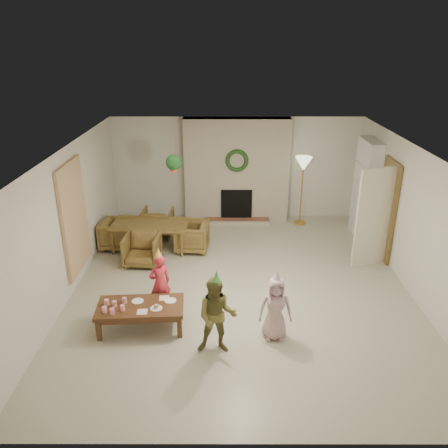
{
  "coord_description": "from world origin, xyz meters",
  "views": [
    {
      "loc": [
        -0.29,
        -7.19,
        4.19
      ],
      "look_at": [
        -0.3,
        0.4,
        1.05
      ],
      "focal_mm": 35.98,
      "sensor_mm": 36.0,
      "label": 1
    }
  ],
  "objects_px": {
    "dining_table": "(151,236)",
    "child_pink": "(275,308)",
    "dining_chair_far": "(158,223)",
    "dining_chair_left": "(118,234)",
    "dining_chair_near": "(142,250)",
    "child_plaid": "(217,316)",
    "dining_chair_right": "(192,236)",
    "child_red": "(160,283)",
    "coffee_table_top": "(140,307)"
  },
  "relations": [
    {
      "from": "dining_table",
      "to": "child_pink",
      "type": "xyz_separation_m",
      "value": [
        2.33,
        -3.09,
        0.22
      ]
    },
    {
      "from": "dining_chair_far",
      "to": "child_pink",
      "type": "distance_m",
      "value": 4.44
    },
    {
      "from": "dining_table",
      "to": "dining_chair_left",
      "type": "height_order",
      "value": "dining_chair_left"
    },
    {
      "from": "dining_chair_far",
      "to": "dining_chair_near",
      "type": "bearing_deg",
      "value": 90.0
    },
    {
      "from": "child_plaid",
      "to": "dining_table",
      "type": "bearing_deg",
      "value": 115.88
    },
    {
      "from": "dining_chair_right",
      "to": "dining_table",
      "type": "bearing_deg",
      "value": -90.0
    },
    {
      "from": "dining_table",
      "to": "child_red",
      "type": "bearing_deg",
      "value": -73.0
    },
    {
      "from": "child_red",
      "to": "child_plaid",
      "type": "distance_m",
      "value": 1.43
    },
    {
      "from": "dining_chair_near",
      "to": "child_red",
      "type": "distance_m",
      "value": 1.76
    },
    {
      "from": "dining_chair_near",
      "to": "dining_chair_right",
      "type": "distance_m",
      "value": 1.14
    },
    {
      "from": "dining_table",
      "to": "dining_chair_near",
      "type": "xyz_separation_m",
      "value": [
        -0.05,
        -0.71,
        0.03
      ]
    },
    {
      "from": "dining_chair_left",
      "to": "child_pink",
      "type": "bearing_deg",
      "value": -131.62
    },
    {
      "from": "dining_chair_far",
      "to": "dining_chair_left",
      "type": "bearing_deg",
      "value": 45.0
    },
    {
      "from": "child_pink",
      "to": "child_plaid",
      "type": "bearing_deg",
      "value": -158.93
    },
    {
      "from": "coffee_table_top",
      "to": "dining_chair_left",
      "type": "bearing_deg",
      "value": 105.02
    },
    {
      "from": "dining_chair_left",
      "to": "dining_chair_right",
      "type": "bearing_deg",
      "value": -90.0
    },
    {
      "from": "dining_chair_near",
      "to": "dining_chair_far",
      "type": "bearing_deg",
      "value": 90.0
    },
    {
      "from": "dining_chair_far",
      "to": "dining_chair_right",
      "type": "xyz_separation_m",
      "value": [
        0.83,
        -0.78,
        0.0
      ]
    },
    {
      "from": "dining_chair_right",
      "to": "child_pink",
      "type": "height_order",
      "value": "child_pink"
    },
    {
      "from": "dining_chair_left",
      "to": "child_pink",
      "type": "height_order",
      "value": "child_pink"
    },
    {
      "from": "dining_table",
      "to": "coffee_table_top",
      "type": "bearing_deg",
      "value": -79.92
    },
    {
      "from": "dining_chair_near",
      "to": "coffee_table_top",
      "type": "relative_size",
      "value": 0.52
    },
    {
      "from": "child_red",
      "to": "dining_chair_right",
      "type": "bearing_deg",
      "value": -129.25
    },
    {
      "from": "dining_chair_near",
      "to": "child_red",
      "type": "height_order",
      "value": "child_red"
    },
    {
      "from": "child_red",
      "to": "child_pink",
      "type": "xyz_separation_m",
      "value": [
        1.81,
        -0.74,
        0.0
      ]
    },
    {
      "from": "child_plaid",
      "to": "child_red",
      "type": "bearing_deg",
      "value": 134.16
    },
    {
      "from": "child_plaid",
      "to": "child_pink",
      "type": "xyz_separation_m",
      "value": [
        0.86,
        0.33,
        -0.08
      ]
    },
    {
      "from": "dining_chair_far",
      "to": "dining_chair_right",
      "type": "bearing_deg",
      "value": 141.34
    },
    {
      "from": "child_plaid",
      "to": "dining_chair_far",
      "type": "bearing_deg",
      "value": 111.54
    },
    {
      "from": "dining_chair_left",
      "to": "child_plaid",
      "type": "bearing_deg",
      "value": -143.5
    },
    {
      "from": "dining_table",
      "to": "child_red",
      "type": "relative_size",
      "value": 1.61
    },
    {
      "from": "dining_table",
      "to": "dining_chair_right",
      "type": "bearing_deg",
      "value": -0.0
    },
    {
      "from": "dining_chair_right",
      "to": "coffee_table_top",
      "type": "height_order",
      "value": "dining_chair_right"
    },
    {
      "from": "coffee_table_top",
      "to": "child_plaid",
      "type": "bearing_deg",
      "value": -28.77
    },
    {
      "from": "dining_chair_near",
      "to": "child_pink",
      "type": "xyz_separation_m",
      "value": [
        2.39,
        -2.38,
        0.19
      ]
    },
    {
      "from": "dining_table",
      "to": "child_pink",
      "type": "distance_m",
      "value": 3.88
    },
    {
      "from": "dining_chair_far",
      "to": "child_pink",
      "type": "xyz_separation_m",
      "value": [
        2.28,
        -3.8,
        0.19
      ]
    },
    {
      "from": "dining_chair_near",
      "to": "dining_chair_left",
      "type": "bearing_deg",
      "value": 135.0
    },
    {
      "from": "dining_chair_right",
      "to": "child_pink",
      "type": "relative_size",
      "value": 0.69
    },
    {
      "from": "child_pink",
      "to": "dining_table",
      "type": "bearing_deg",
      "value": 127.21
    },
    {
      "from": "dining_chair_left",
      "to": "dining_chair_right",
      "type": "distance_m",
      "value": 1.6
    },
    {
      "from": "dining_chair_left",
      "to": "child_pink",
      "type": "relative_size",
      "value": 0.69
    },
    {
      "from": "dining_chair_right",
      "to": "child_pink",
      "type": "bearing_deg",
      "value": 29.9
    },
    {
      "from": "child_plaid",
      "to": "dining_chair_near",
      "type": "bearing_deg",
      "value": 121.97
    },
    {
      "from": "dining_table",
      "to": "child_plaid",
      "type": "distance_m",
      "value": 3.74
    },
    {
      "from": "dining_chair_near",
      "to": "child_plaid",
      "type": "distance_m",
      "value": 3.13
    },
    {
      "from": "dining_table",
      "to": "coffee_table_top",
      "type": "distance_m",
      "value": 2.89
    },
    {
      "from": "dining_chair_far",
      "to": "dining_chair_left",
      "type": "distance_m",
      "value": 1.01
    },
    {
      "from": "dining_chair_near",
      "to": "child_pink",
      "type": "distance_m",
      "value": 3.38
    },
    {
      "from": "coffee_table_top",
      "to": "dining_chair_far",
      "type": "bearing_deg",
      "value": 89.92
    }
  ]
}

